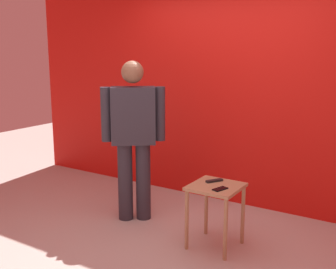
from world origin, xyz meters
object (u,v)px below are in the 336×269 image
Objects in this scene: standing_person at (133,133)px; cell_phone at (220,189)px; tv_remote at (214,181)px; side_table at (216,197)px.

cell_phone is (1.12, -0.21, -0.35)m from standing_person.
standing_person is 1.04m from tv_remote.
standing_person is 1.20m from cell_phone.
tv_remote reaches higher than side_table.
tv_remote reaches higher than cell_phone.
side_table is at bearing -6.83° from standing_person.
tv_remote is (-0.14, 0.17, 0.01)m from cell_phone.
tv_remote is at bearing 146.72° from cell_phone.
side_table is 0.16m from tv_remote.
cell_phone is (0.08, -0.09, 0.12)m from side_table.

